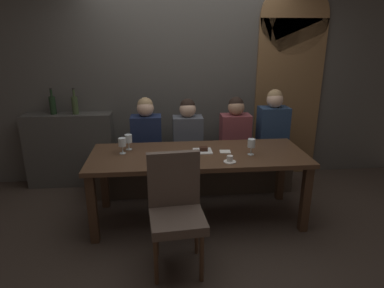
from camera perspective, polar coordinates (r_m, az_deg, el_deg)
name	(u,v)px	position (r m, az deg, el deg)	size (l,w,h in m)	color
ground	(198,217)	(3.71, 1.02, -12.46)	(9.00, 9.00, 0.00)	#382D26
back_wall_tiled	(188,67)	(4.42, -0.71, 13.12)	(6.00, 0.12, 3.00)	#4C4944
arched_door	(289,77)	(4.68, 16.41, 11.01)	(0.90, 0.05, 2.55)	brown
back_counter	(71,150)	(4.59, -20.10, -0.91)	(1.10, 0.28, 0.95)	#413E3A
dining_table	(198,161)	(3.42, 1.08, -3.01)	(2.20, 0.84, 0.74)	#412B1C
banquette_bench	(192,173)	(4.23, -0.04, -4.97)	(2.50, 0.44, 0.45)	#40352A
chair_near_side	(176,204)	(2.79, -2.81, -10.33)	(0.48, 0.48, 0.98)	#4C3321
diner_redhead	(146,131)	(4.01, -7.87, 2.31)	(0.36, 0.24, 0.75)	#192342
diner_bearded	(188,130)	(4.06, -0.74, 2.48)	(0.36, 0.24, 0.72)	#4C515B
diner_far_end	(235,128)	(4.13, 7.45, 2.70)	(0.36, 0.24, 0.74)	brown
diner_near_end	(273,124)	(4.24, 13.76, 3.32)	(0.36, 0.24, 0.82)	navy
wine_bottle_dark_red	(53,105)	(4.50, -22.85, 6.26)	(0.08, 0.08, 0.33)	black
wine_bottle_pale_label	(75,105)	(4.39, -19.49, 6.39)	(0.08, 0.08, 0.33)	#384728
wine_glass_end_left	(122,143)	(3.43, -11.93, 0.25)	(0.08, 0.08, 0.16)	silver
wine_glass_far_right	(251,144)	(3.37, 10.19, 0.07)	(0.08, 0.08, 0.16)	silver
wine_glass_near_right	(128,139)	(3.53, -10.89, 0.86)	(0.08, 0.08, 0.16)	silver
espresso_cup	(230,160)	(3.17, 6.53, -2.67)	(0.12, 0.12, 0.06)	white
dessert_plate	(203,150)	(3.44, 1.90, -1.08)	(0.19, 0.19, 0.05)	white
folded_napkin	(225,152)	(3.44, 5.71, -1.32)	(0.11, 0.10, 0.01)	silver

